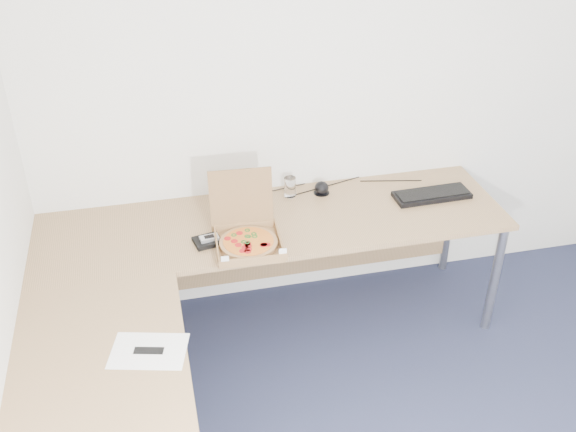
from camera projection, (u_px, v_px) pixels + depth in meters
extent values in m
cube|color=#A27C51|center=(274.00, 222.00, 3.54)|extent=(2.50, 0.70, 0.03)
cube|color=#A27C51|center=(99.00, 406.00, 2.46)|extent=(0.70, 1.50, 0.03)
cylinder|color=gray|center=(449.00, 223.00, 4.21)|extent=(0.05, 0.05, 0.70)
cube|color=olive|center=(249.00, 246.00, 3.31)|extent=(0.32, 0.32, 0.01)
cube|color=olive|center=(241.00, 199.00, 3.38)|extent=(0.32, 0.06, 0.32)
cylinder|color=#B6804D|center=(249.00, 244.00, 3.30)|extent=(0.29, 0.29, 0.02)
cylinder|color=#B4351D|center=(248.00, 241.00, 3.30)|extent=(0.25, 0.25, 0.00)
cylinder|color=silver|center=(290.00, 187.00, 3.72)|extent=(0.07, 0.07, 0.12)
cube|color=black|center=(432.00, 195.00, 3.73)|extent=(0.44, 0.17, 0.03)
cube|color=black|center=(207.00, 241.00, 3.34)|extent=(0.15, 0.14, 0.02)
cube|color=#B2B5BA|center=(209.00, 238.00, 3.33)|extent=(0.10, 0.06, 0.02)
cube|color=white|center=(149.00, 351.00, 2.68)|extent=(0.35, 0.28, 0.00)
ellipsoid|color=black|center=(322.00, 187.00, 3.75)|extent=(0.09, 0.09, 0.08)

